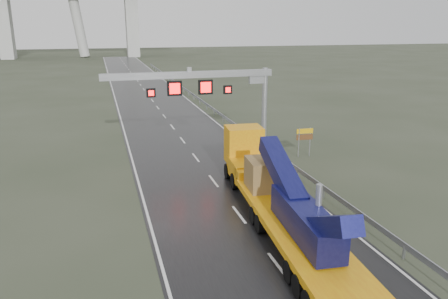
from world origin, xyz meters
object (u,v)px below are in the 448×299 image
object	(u,v)px
sign_gantry	(213,88)
exit_sign_pair	(305,137)
heavy_haul_truck	(272,187)
striped_barrier	(247,135)

from	to	relation	value
sign_gantry	exit_sign_pair	size ratio (longest dim) A/B	5.95
heavy_haul_truck	striped_barrier	size ratio (longest dim) A/B	17.26
exit_sign_pair	striped_barrier	xyz separation A→B (m)	(-3.00, 6.15, -1.18)
exit_sign_pair	heavy_haul_truck	bearing A→B (deg)	-121.35
sign_gantry	striped_barrier	distance (m)	6.68
sign_gantry	striped_barrier	xyz separation A→B (m)	(3.90, 2.01, -5.04)
heavy_haul_truck	exit_sign_pair	world-z (taller)	heavy_haul_truck
sign_gantry	heavy_haul_truck	bearing A→B (deg)	-91.04
heavy_haul_truck	exit_sign_pair	xyz separation A→B (m)	(7.16, 10.43, -0.03)
sign_gantry	exit_sign_pair	bearing A→B (deg)	-30.98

